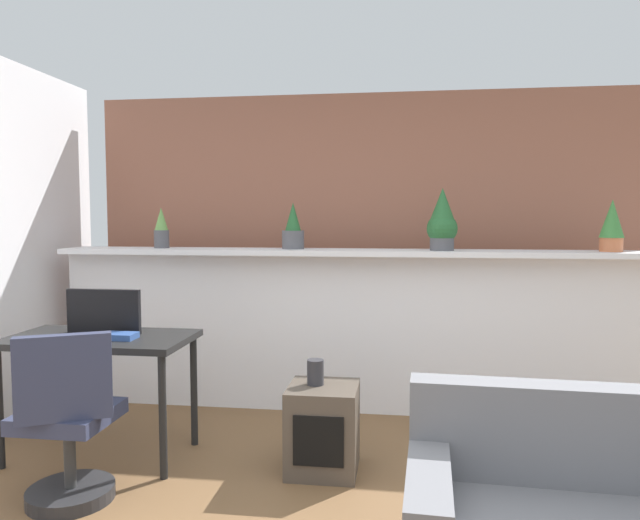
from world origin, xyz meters
TOP-DOWN VIEW (x-y plane):
  - divider_wall at (0.00, 2.00)m, footprint 4.73×0.16m
  - plant_shelf at (0.00, 1.96)m, footprint 4.73×0.39m
  - brick_wall_behind at (0.00, 2.60)m, footprint 4.73×0.10m
  - potted_plant_0 at (-1.62, 1.98)m, footprint 0.12×0.12m
  - potted_plant_1 at (-0.58, 2.00)m, footprint 0.17×0.17m
  - potted_plant_2 at (0.53, 1.93)m, footprint 0.22×0.22m
  - potted_plant_3 at (1.69, 1.96)m, footprint 0.16×0.16m
  - desk at (-1.58, 0.93)m, footprint 1.10×0.60m
  - tv_monitor at (-1.60, 1.01)m, footprint 0.47×0.04m
  - office_chair at (-1.44, 0.33)m, footprint 0.52×0.52m
  - side_cube_shelf at (-0.21, 0.91)m, footprint 0.40×0.41m
  - vase_on_shelf at (-0.25, 0.94)m, footprint 0.10×0.10m
  - book_on_desk at (-1.42, 0.86)m, footprint 0.19×0.13m

SIDE VIEW (x-z plane):
  - side_cube_shelf at x=-0.21m, z-range 0.00..0.50m
  - office_chair at x=-1.44m, z-range -0.07..0.84m
  - vase_on_shelf at x=-0.25m, z-range 0.50..0.65m
  - divider_wall at x=0.00m, z-range 0.00..1.19m
  - desk at x=-1.58m, z-range 0.29..1.04m
  - book_on_desk at x=-1.42m, z-range 0.75..0.79m
  - tv_monitor at x=-1.60m, z-range 0.75..1.03m
  - plant_shelf at x=0.00m, z-range 1.19..1.23m
  - brick_wall_behind at x=0.00m, z-range 0.00..2.50m
  - potted_plant_1 at x=-0.58m, z-range 1.20..1.56m
  - potted_plant_0 at x=-1.62m, z-range 1.22..1.54m
  - potted_plant_3 at x=1.69m, z-range 1.24..1.60m
  - potted_plant_2 at x=0.53m, z-range 1.22..1.67m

